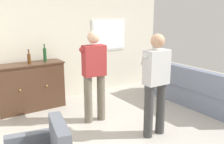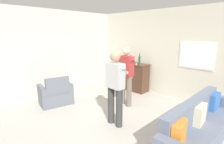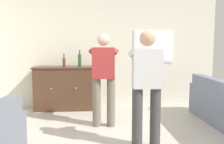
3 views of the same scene
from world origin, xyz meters
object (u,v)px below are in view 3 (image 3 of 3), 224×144
person_standing_left (104,75)px  bottle_wine_green (80,60)px  bottle_liquor_amber (64,62)px  person_standing_right (147,84)px  sideboard_cabinet (65,88)px

person_standing_left → bottle_wine_green: bearing=110.8°
bottle_wine_green → person_standing_left: (0.47, -1.25, -0.19)m
bottle_wine_green → bottle_liquor_amber: size_ratio=1.27×
bottle_wine_green → bottle_liquor_amber: 0.35m
person_standing_left → person_standing_right: (0.55, -1.02, 0.00)m
bottle_wine_green → person_standing_right: person_standing_right is taller
bottle_wine_green → bottle_liquor_amber: bottle_wine_green is taller
person_standing_right → person_standing_left: bearing=118.3°
sideboard_cabinet → person_standing_left: bearing=-56.1°
sideboard_cabinet → bottle_wine_green: bottle_wine_green is taller
sideboard_cabinet → person_standing_left: (0.82, -1.23, 0.44)m
sideboard_cabinet → bottle_liquor_amber: bottle_liquor_amber is taller
bottle_wine_green → person_standing_left: bearing=-69.2°
sideboard_cabinet → bottle_liquor_amber: 0.60m
bottle_wine_green → bottle_liquor_amber: (-0.34, -0.06, -0.04)m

